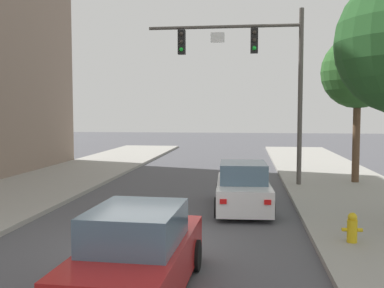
{
  "coord_description": "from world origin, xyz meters",
  "views": [
    {
      "loc": [
        2.38,
        -10.32,
        3.25
      ],
      "look_at": [
        0.18,
        6.98,
        2.0
      ],
      "focal_mm": 41.12,
      "sensor_mm": 36.0,
      "label": 1
    }
  ],
  "objects_px": {
    "street_tree_second": "(358,73)",
    "car_lead_white": "(243,188)",
    "traffic_signal_mast": "(256,64)",
    "car_following_red": "(138,255)",
    "fire_hydrant": "(352,228)"
  },
  "relations": [
    {
      "from": "street_tree_second",
      "to": "car_lead_white",
      "type": "bearing_deg",
      "value": -131.49
    },
    {
      "from": "car_lead_white",
      "to": "street_tree_second",
      "type": "xyz_separation_m",
      "value": [
        4.94,
        5.59,
        4.28
      ]
    },
    {
      "from": "traffic_signal_mast",
      "to": "car_following_red",
      "type": "bearing_deg",
      "value": -100.77
    },
    {
      "from": "car_following_red",
      "to": "street_tree_second",
      "type": "xyz_separation_m",
      "value": [
        6.71,
        12.79,
        4.28
      ]
    },
    {
      "from": "car_following_red",
      "to": "street_tree_second",
      "type": "bearing_deg",
      "value": 62.31
    },
    {
      "from": "street_tree_second",
      "to": "traffic_signal_mast",
      "type": "bearing_deg",
      "value": -167.76
    },
    {
      "from": "fire_hydrant",
      "to": "street_tree_second",
      "type": "bearing_deg",
      "value": 76.46
    },
    {
      "from": "traffic_signal_mast",
      "to": "car_following_red",
      "type": "relative_size",
      "value": 1.75
    },
    {
      "from": "car_lead_white",
      "to": "car_following_red",
      "type": "distance_m",
      "value": 7.42
    },
    {
      "from": "car_following_red",
      "to": "fire_hydrant",
      "type": "height_order",
      "value": "car_following_red"
    },
    {
      "from": "fire_hydrant",
      "to": "car_following_red",
      "type": "bearing_deg",
      "value": -143.62
    },
    {
      "from": "car_following_red",
      "to": "fire_hydrant",
      "type": "relative_size",
      "value": 5.96
    },
    {
      "from": "traffic_signal_mast",
      "to": "street_tree_second",
      "type": "distance_m",
      "value": 4.58
    },
    {
      "from": "car_lead_white",
      "to": "fire_hydrant",
      "type": "xyz_separation_m",
      "value": [
        2.65,
        -3.95,
        -0.22
      ]
    },
    {
      "from": "car_lead_white",
      "to": "traffic_signal_mast",
      "type": "bearing_deg",
      "value": 84.08
    }
  ]
}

